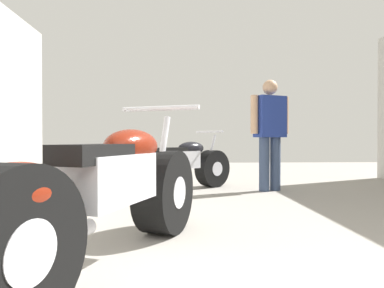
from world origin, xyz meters
The scene contains 4 objects.
ground_plane centered at (0.00, 3.01, 0.00)m, with size 15.79×15.79×0.00m, color gray.
motorcycle_maroon_cruiser centered at (-1.11, 1.85, 0.42)m, with size 1.08×2.12×1.02m.
motorcycle_black_naked centered at (-0.68, 4.78, 0.37)m, with size 1.62×1.40×0.90m.
mechanic_in_blue centered at (0.66, 4.78, 0.93)m, with size 0.65×0.37×1.64m.
Camera 1 is at (-0.72, -0.13, 0.75)m, focal length 31.39 mm.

